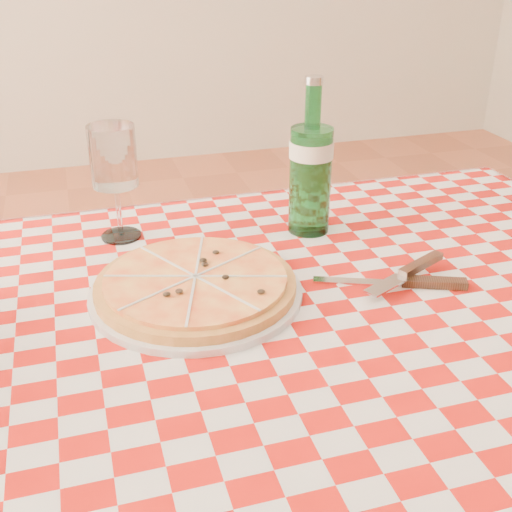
% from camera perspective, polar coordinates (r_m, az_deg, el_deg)
% --- Properties ---
extents(dining_table, '(1.20, 0.80, 0.75)m').
position_cam_1_polar(dining_table, '(0.98, 2.15, -9.70)').
color(dining_table, brown).
rests_on(dining_table, ground).
extents(tablecloth, '(1.30, 0.90, 0.01)m').
position_cam_1_polar(tablecloth, '(0.92, 2.25, -5.00)').
color(tablecloth, '#9E0F09').
rests_on(tablecloth, dining_table).
extents(pizza_plate, '(0.39, 0.39, 0.04)m').
position_cam_1_polar(pizza_plate, '(0.95, -5.38, -2.46)').
color(pizza_plate, '#C98943').
rests_on(pizza_plate, tablecloth).
extents(water_bottle, '(0.10, 0.10, 0.27)m').
position_cam_1_polar(water_bottle, '(1.12, 4.92, 8.74)').
color(water_bottle, '#175E25').
rests_on(water_bottle, tablecloth).
extents(wine_glass, '(0.09, 0.09, 0.20)m').
position_cam_1_polar(wine_glass, '(1.12, -12.35, 6.32)').
color(wine_glass, white).
rests_on(wine_glass, tablecloth).
extents(cutlery, '(0.27, 0.23, 0.03)m').
position_cam_1_polar(cutlery, '(1.00, 12.84, -1.88)').
color(cutlery, silver).
rests_on(cutlery, tablecloth).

